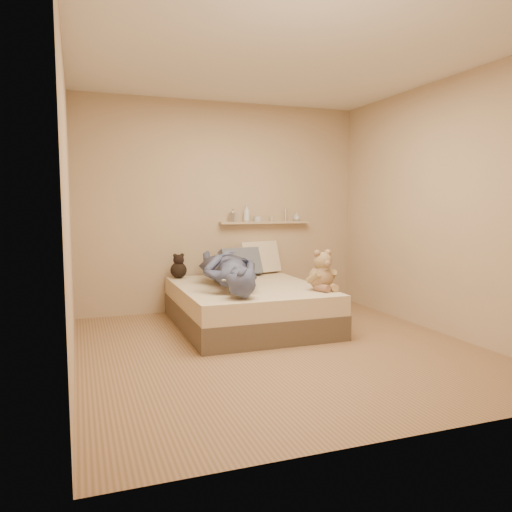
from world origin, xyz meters
name	(u,v)px	position (x,y,z in m)	size (l,w,h in m)	color
room	(280,208)	(0.00, 0.00, 1.30)	(3.80, 3.80, 3.80)	#99704F
bed	(247,305)	(0.00, 0.93, 0.22)	(1.50, 1.90, 0.45)	brown
game_console	(232,278)	(-0.33, 0.42, 0.62)	(0.21, 0.14, 0.07)	#A8AAAF
teddy_bear	(322,273)	(0.63, 0.38, 0.62)	(0.35, 0.34, 0.42)	#9E7856
dark_plush	(179,268)	(-0.61, 1.70, 0.58)	(0.20, 0.20, 0.30)	black
pillow_cream	(259,258)	(0.43, 1.76, 0.65)	(0.55, 0.16, 0.40)	beige
pillow_grey	(241,262)	(0.15, 1.62, 0.62)	(0.50, 0.14, 0.34)	slate
person	(228,269)	(-0.23, 0.89, 0.65)	(0.61, 1.66, 0.40)	#4B5376
wall_shelf	(265,222)	(0.55, 1.84, 1.10)	(1.20, 0.12, 0.03)	tan
shelf_bottles	(259,216)	(0.47, 1.84, 1.19)	(0.98, 0.11, 0.21)	#B8B9BD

